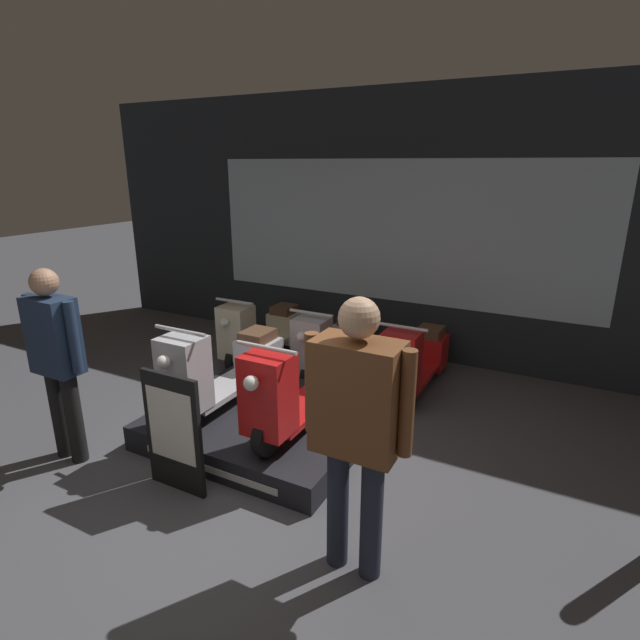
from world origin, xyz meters
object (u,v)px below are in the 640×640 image
scooter_backrow_0 (261,332)px  scooter_backrow_2 (415,360)px  person_right_browsing (357,417)px  person_left_browsing (56,353)px  scooter_backrow_1 (332,345)px  price_sign_board (173,433)px  scooter_display_right (302,387)px  scooter_display_left (224,369)px

scooter_backrow_0 → scooter_backrow_2: same height
scooter_backrow_2 → person_right_browsing: (0.44, -2.58, 0.67)m
scooter_backrow_2 → person_left_browsing: 3.39m
scooter_backrow_1 → price_sign_board: price_sign_board is taller
scooter_display_right → scooter_backrow_2: size_ratio=1.00×
scooter_backrow_1 → person_right_browsing: person_right_browsing is taller
scooter_backrow_0 → scooter_display_right: bearing=-46.6°
person_left_browsing → price_sign_board: size_ratio=1.72×
scooter_display_right → scooter_backrow_2: 1.65m
person_right_browsing → scooter_display_right: bearing=132.5°
person_left_browsing → scooter_display_left: bearing=51.7°
scooter_backrow_0 → scooter_backrow_2: size_ratio=1.00×
person_left_browsing → price_sign_board: bearing=4.8°
scooter_backrow_0 → price_sign_board: (0.93, -2.49, 0.12)m
scooter_backrow_1 → price_sign_board: size_ratio=1.62×
person_right_browsing → price_sign_board: bearing=176.5°
scooter_backrow_1 → person_right_browsing: 3.03m
person_left_browsing → person_right_browsing: bearing=0.0°
scooter_backrow_2 → price_sign_board: 2.71m
person_left_browsing → person_right_browsing: person_right_browsing is taller
scooter_display_left → person_right_browsing: (1.75, -1.02, 0.45)m
scooter_display_right → person_left_browsing: person_left_browsing is taller
scooter_display_left → person_left_browsing: 1.35m
scooter_display_left → person_left_browsing: size_ratio=0.94×
scooter_backrow_1 → scooter_backrow_2: size_ratio=1.00×
scooter_display_left → price_sign_board: size_ratio=1.62×
scooter_backrow_2 → price_sign_board: size_ratio=1.62×
person_left_browsing → price_sign_board: 1.17m
scooter_display_right → scooter_backrow_0: bearing=133.4°
scooter_backrow_2 → person_left_browsing: size_ratio=0.94×
scooter_display_left → scooter_backrow_2: 2.05m
scooter_backrow_2 → person_right_browsing: bearing=-80.3°
scooter_backrow_0 → person_right_browsing: (2.41, -2.58, 0.67)m
person_right_browsing → price_sign_board: (-1.48, 0.09, -0.55)m
price_sign_board → person_left_browsing: bearing=-175.2°
person_right_browsing → scooter_backrow_0: bearing=133.0°
scooter_backrow_2 → price_sign_board: bearing=-112.7°
scooter_display_right → scooter_backrow_0: 2.16m
person_left_browsing → scooter_backrow_1: bearing=66.3°
price_sign_board → scooter_display_right: bearing=59.7°
scooter_backrow_0 → person_right_browsing: size_ratio=0.89×
scooter_backrow_1 → person_right_browsing: bearing=-61.1°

